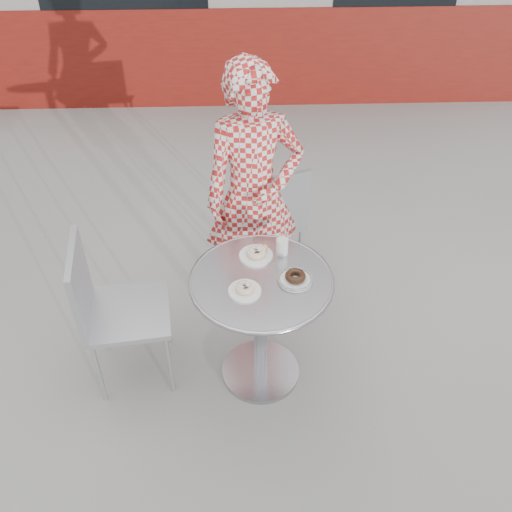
{
  "coord_description": "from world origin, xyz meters",
  "views": [
    {
      "loc": [
        -0.15,
        -2.13,
        2.72
      ],
      "look_at": [
        -0.07,
        0.11,
        0.83
      ],
      "focal_mm": 40.0,
      "sensor_mm": 36.0,
      "label": 1
    }
  ],
  "objects_px": {
    "plate_far": "(257,254)",
    "chair_far": "(265,240)",
    "bistro_table": "(261,305)",
    "milk_cup": "(282,246)",
    "plate_checker": "(295,278)",
    "chair_left": "(131,336)",
    "plate_near": "(245,289)",
    "seated_person": "(253,195)"
  },
  "relations": [
    {
      "from": "plate_far",
      "to": "plate_near",
      "type": "relative_size",
      "value": 1.1
    },
    {
      "from": "chair_far",
      "to": "seated_person",
      "type": "xyz_separation_m",
      "value": [
        -0.08,
        -0.24,
        0.54
      ]
    },
    {
      "from": "plate_far",
      "to": "chair_far",
      "type": "bearing_deg",
      "value": 83.4
    },
    {
      "from": "plate_near",
      "to": "plate_checker",
      "type": "xyz_separation_m",
      "value": [
        0.26,
        0.07,
        -0.0
      ]
    },
    {
      "from": "bistro_table",
      "to": "milk_cup",
      "type": "bearing_deg",
      "value": 59.39
    },
    {
      "from": "bistro_table",
      "to": "chair_left",
      "type": "relative_size",
      "value": 0.81
    },
    {
      "from": "plate_near",
      "to": "milk_cup",
      "type": "distance_m",
      "value": 0.36
    },
    {
      "from": "plate_near",
      "to": "bistro_table",
      "type": "bearing_deg",
      "value": 45.41
    },
    {
      "from": "chair_left",
      "to": "milk_cup",
      "type": "height_order",
      "value": "chair_left"
    },
    {
      "from": "plate_checker",
      "to": "chair_far",
      "type": "bearing_deg",
      "value": 96.45
    },
    {
      "from": "seated_person",
      "to": "plate_checker",
      "type": "relative_size",
      "value": 8.89
    },
    {
      "from": "chair_far",
      "to": "chair_left",
      "type": "height_order",
      "value": "chair_left"
    },
    {
      "from": "chair_far",
      "to": "plate_far",
      "type": "distance_m",
      "value": 0.89
    },
    {
      "from": "chair_far",
      "to": "milk_cup",
      "type": "relative_size",
      "value": 8.16
    },
    {
      "from": "bistro_table",
      "to": "plate_far",
      "type": "relative_size",
      "value": 4.2
    },
    {
      "from": "seated_person",
      "to": "plate_checker",
      "type": "bearing_deg",
      "value": -86.4
    },
    {
      "from": "plate_far",
      "to": "plate_checker",
      "type": "height_order",
      "value": "same"
    },
    {
      "from": "chair_far",
      "to": "milk_cup",
      "type": "bearing_deg",
      "value": 72.47
    },
    {
      "from": "chair_far",
      "to": "plate_far",
      "type": "bearing_deg",
      "value": 61.6
    },
    {
      "from": "bistro_table",
      "to": "chair_left",
      "type": "xyz_separation_m",
      "value": [
        -0.74,
        0.06,
        -0.28
      ]
    },
    {
      "from": "plate_checker",
      "to": "milk_cup",
      "type": "xyz_separation_m",
      "value": [
        -0.05,
        0.22,
        0.04
      ]
    },
    {
      "from": "seated_person",
      "to": "milk_cup",
      "type": "xyz_separation_m",
      "value": [
        0.14,
        -0.47,
        -0.01
      ]
    },
    {
      "from": "milk_cup",
      "to": "plate_near",
      "type": "bearing_deg",
      "value": -125.44
    },
    {
      "from": "bistro_table",
      "to": "chair_left",
      "type": "height_order",
      "value": "chair_left"
    },
    {
      "from": "chair_far",
      "to": "chair_left",
      "type": "bearing_deg",
      "value": 24.94
    },
    {
      "from": "bistro_table",
      "to": "seated_person",
      "type": "xyz_separation_m",
      "value": [
        -0.02,
        0.67,
        0.24
      ]
    },
    {
      "from": "seated_person",
      "to": "plate_near",
      "type": "height_order",
      "value": "seated_person"
    },
    {
      "from": "bistro_table",
      "to": "seated_person",
      "type": "bearing_deg",
      "value": 91.61
    },
    {
      "from": "plate_near",
      "to": "milk_cup",
      "type": "bearing_deg",
      "value": 54.56
    },
    {
      "from": "plate_near",
      "to": "plate_far",
      "type": "bearing_deg",
      "value": 75.71
    },
    {
      "from": "chair_left",
      "to": "seated_person",
      "type": "bearing_deg",
      "value": -56.95
    },
    {
      "from": "plate_checker",
      "to": "plate_near",
      "type": "bearing_deg",
      "value": -164.32
    },
    {
      "from": "seated_person",
      "to": "plate_checker",
      "type": "distance_m",
      "value": 0.71
    },
    {
      "from": "bistro_table",
      "to": "plate_near",
      "type": "distance_m",
      "value": 0.24
    },
    {
      "from": "chair_far",
      "to": "milk_cup",
      "type": "height_order",
      "value": "chair_far"
    },
    {
      "from": "seated_person",
      "to": "plate_checker",
      "type": "height_order",
      "value": "seated_person"
    },
    {
      "from": "chair_left",
      "to": "seated_person",
      "type": "distance_m",
      "value": 1.08
    },
    {
      "from": "chair_far",
      "to": "plate_far",
      "type": "xyz_separation_m",
      "value": [
        -0.08,
        -0.73,
        0.5
      ]
    },
    {
      "from": "chair_left",
      "to": "plate_far",
      "type": "distance_m",
      "value": 0.88
    },
    {
      "from": "plate_near",
      "to": "milk_cup",
      "type": "height_order",
      "value": "milk_cup"
    },
    {
      "from": "bistro_table",
      "to": "chair_left",
      "type": "bearing_deg",
      "value": 175.6
    },
    {
      "from": "bistro_table",
      "to": "plate_near",
      "type": "xyz_separation_m",
      "value": [
        -0.09,
        -0.09,
        0.2
      ]
    }
  ]
}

